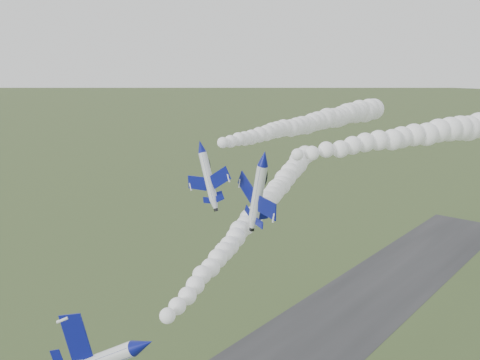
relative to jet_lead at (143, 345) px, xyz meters
name	(u,v)px	position (x,y,z in m)	size (l,w,h in m)	color
jet_lead	(143,345)	(0.00, 0.00, 0.00)	(7.34, 13.63, 10.37)	silver
smoke_trail_jet_lead	(261,207)	(-15.75, 40.50, 2.39)	(4.42, 78.75, 4.42)	white
jet_pair_left	(200,146)	(-18.28, 28.21, 14.41)	(8.97, 11.26, 3.63)	silver
smoke_trail_jet_pair_left	(310,123)	(-16.75, 57.53, 15.31)	(4.75, 53.47, 4.75)	white
jet_pair_right	(263,158)	(-6.53, 28.63, 13.91)	(10.77, 12.85, 4.16)	silver
smoke_trail_jet_pair_right	(464,128)	(9.95, 64.52, 15.86)	(5.95, 73.03, 5.95)	white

